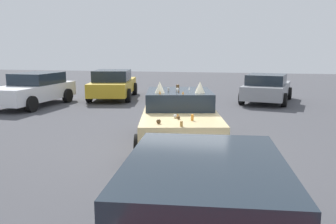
# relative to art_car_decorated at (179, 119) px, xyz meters

# --- Properties ---
(ground_plane) EXTENTS (60.00, 60.00, 0.00)m
(ground_plane) POSITION_rel_art_car_decorated_xyz_m (-0.08, -0.02, -0.73)
(ground_plane) COLOR #47474C
(art_car_decorated) EXTENTS (4.59, 2.74, 1.70)m
(art_car_decorated) POSITION_rel_art_car_decorated_xyz_m (0.00, 0.00, 0.00)
(art_car_decorated) COLOR #D8BC7F
(art_car_decorated) RESTS_ON ground
(parked_sedan_behind_left) EXTENTS (4.36, 2.61, 1.33)m
(parked_sedan_behind_left) POSITION_rel_art_car_decorated_xyz_m (8.57, -2.61, -0.05)
(parked_sedan_behind_left) COLOR gray
(parked_sedan_behind_left) RESTS_ON ground
(parked_sedan_near_right) EXTENTS (4.51, 2.15, 1.44)m
(parked_sedan_near_right) POSITION_rel_art_car_decorated_xyz_m (5.26, 7.50, 0.01)
(parked_sedan_near_right) COLOR white
(parked_sedan_near_right) RESTS_ON ground
(parked_sedan_near_left) EXTENTS (4.52, 2.28, 1.42)m
(parked_sedan_near_left) POSITION_rel_art_car_decorated_xyz_m (-5.30, -1.25, -0.01)
(parked_sedan_near_left) COLOR white
(parked_sedan_near_left) RESTS_ON ground
(parked_sedan_far_right) EXTENTS (4.86, 2.72, 1.45)m
(parked_sedan_far_right) POSITION_rel_art_car_decorated_xyz_m (8.25, 4.93, -0.00)
(parked_sedan_far_right) COLOR gold
(parked_sedan_far_right) RESTS_ON ground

